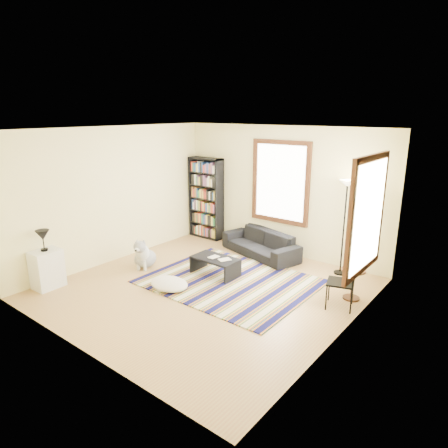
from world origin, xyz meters
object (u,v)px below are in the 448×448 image
Objects in this scene: sofa at (260,243)px; floor_lamp at (344,228)px; side_table at (352,284)px; dog at (145,253)px; folding_chair at (341,283)px; white_cabinet at (47,269)px; floor_cushion at (169,284)px; coffee_table at (215,266)px; bookshelf at (206,198)px.

floor_lamp reaches higher than sofa.
side_table is 4.04m from dog.
white_cabinet is at bearing -167.49° from folding_chair.
floor_lamp is at bearing 9.89° from dog.
side_table is at bearing 65.77° from folding_chair.
folding_chair is (2.68, 1.23, 0.34)m from floor_cushion.
coffee_table is 0.48× the size of floor_lamp.
side_table reaches higher than floor_cushion.
white_cabinet is at bearing -146.75° from side_table.
white_cabinet is 1.12× the size of dog.
bookshelf is at bearing 165.31° from side_table.
dog is (-3.85, -1.22, 0.04)m from side_table.
floor_lamp is (2.14, 2.57, 0.84)m from floor_cushion.
floor_cushion is at bearing -172.49° from folding_chair.
floor_cushion is at bearing -81.98° from sofa.
floor_cushion is 3.19m from side_table.
bookshelf reaches higher than floor_lamp.
folding_chair is 5.13m from white_cabinet.
coffee_table is at bearing -77.19° from sofa.
floor_lamp is at bearing 18.72° from sofa.
dog is (-3.80, -0.81, -0.12)m from folding_chair.
sofa reaches higher than floor_cushion.
white_cabinet is (-3.91, -3.88, -0.58)m from floor_lamp.
coffee_table is at bearing 75.52° from floor_cushion.
folding_chair reaches higher than floor_cushion.
floor_cushion is (-0.26, -0.99, -0.09)m from coffee_table.
side_table is 0.77× the size of white_cabinet.
sofa is 4.33m from white_cabinet.
folding_chair reaches higher than coffee_table.
white_cabinet reaches higher than coffee_table.
bookshelf is at bearing 83.46° from white_cabinet.
white_cabinet is 1.85m from dog.
bookshelf is 2.45m from dog.
floor_cushion is 3.45m from floor_lamp.
coffee_table is at bearing -165.27° from side_table.
bookshelf reaches higher than dog.
side_table is (2.47, 0.65, 0.09)m from coffee_table.
floor_lamp is (1.88, 1.58, 0.75)m from coffee_table.
folding_chair is at bearing -68.10° from floor_lamp.
folding_chair is at bearing -11.44° from dog.
bookshelf is at bearing 134.65° from coffee_table.
floor_lamp is 1.28m from side_table.
dog is at bearing 174.83° from folding_chair.
floor_cushion is 1.07× the size of white_cabinet.
white_cabinet is at bearing -131.41° from coffee_table.
folding_chair is 3.89m from dog.
coffee_table is at bearing -45.35° from bookshelf.
floor_cushion is at bearing -44.04° from dog.
floor_lamp reaches higher than dog.
bookshelf is 3.21× the size of dog.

